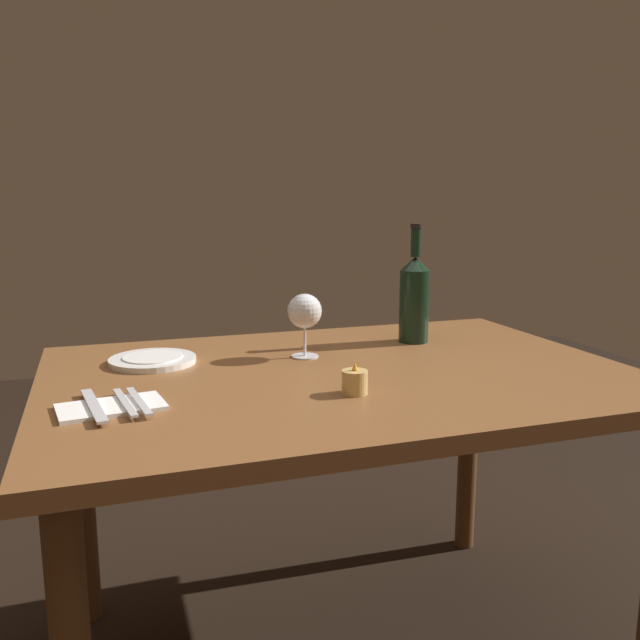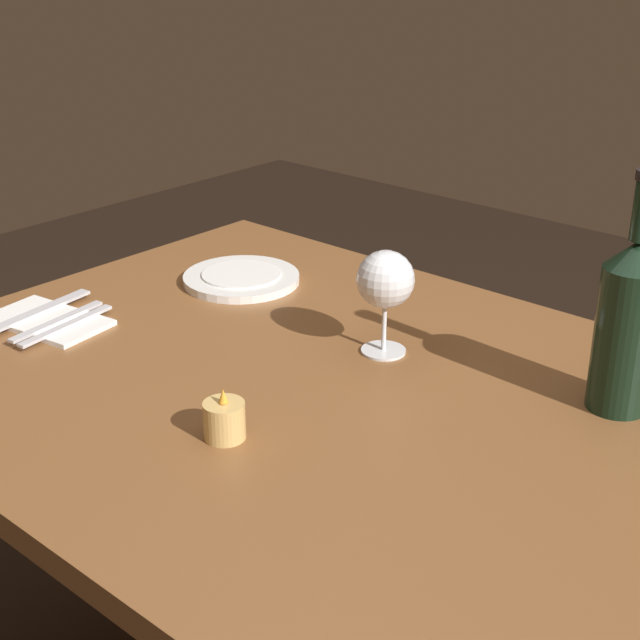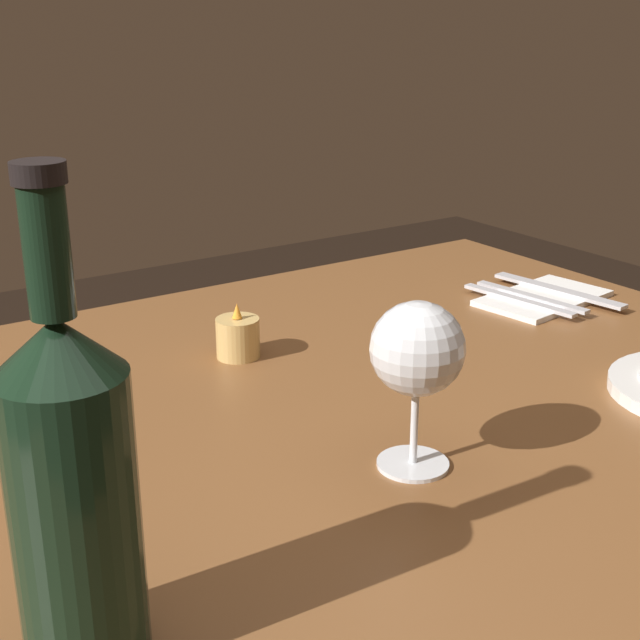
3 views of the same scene
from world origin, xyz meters
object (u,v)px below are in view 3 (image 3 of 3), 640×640
(wine_bottle, at_px, (72,486))
(folded_napkin, at_px, (543,298))
(fork_outer, at_px, (518,300))
(fork_inner, at_px, (531,297))
(votive_candle, at_px, (238,339))
(table_knife, at_px, (558,290))
(wine_glass_left, at_px, (417,352))

(wine_bottle, height_order, folded_napkin, wine_bottle)
(folded_napkin, relative_size, fork_outer, 1.13)
(folded_napkin, bearing_deg, fork_inner, 180.00)
(votive_candle, relative_size, fork_outer, 0.37)
(wine_bottle, xyz_separation_m, table_knife, (0.82, 0.34, -0.11))
(wine_bottle, bearing_deg, votive_candle, 50.27)
(wine_glass_left, xyz_separation_m, fork_inner, (0.43, 0.27, -0.10))
(folded_napkin, height_order, table_knife, table_knife)
(fork_outer, height_order, table_knife, same)
(wine_bottle, bearing_deg, wine_glass_left, 12.15)
(folded_napkin, xyz_separation_m, table_knife, (0.03, 0.00, 0.01))
(fork_outer, bearing_deg, folded_napkin, 0.00)
(table_knife, bearing_deg, wine_glass_left, -151.47)
(wine_glass_left, xyz_separation_m, folded_napkin, (0.46, 0.27, -0.11))
(wine_bottle, xyz_separation_m, fork_inner, (0.76, 0.34, -0.11))
(votive_candle, height_order, fork_outer, votive_candle)
(wine_glass_left, relative_size, fork_inner, 0.87)
(wine_glass_left, height_order, votive_candle, wine_glass_left)
(fork_outer, bearing_deg, fork_inner, 0.00)
(votive_candle, relative_size, table_knife, 0.32)
(fork_outer, bearing_deg, votive_candle, 172.36)
(wine_glass_left, relative_size, folded_napkin, 0.77)
(fork_outer, relative_size, table_knife, 0.86)
(fork_outer, xyz_separation_m, table_knife, (0.08, 0.00, 0.00))
(wine_glass_left, height_order, wine_bottle, wine_bottle)
(folded_napkin, bearing_deg, votive_candle, 173.18)
(fork_inner, distance_m, fork_outer, 0.02)
(fork_inner, height_order, table_knife, same)
(wine_glass_left, bearing_deg, fork_outer, 33.03)
(votive_candle, bearing_deg, wine_bottle, -129.73)
(votive_candle, relative_size, folded_napkin, 0.33)
(votive_candle, bearing_deg, folded_napkin, -6.82)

